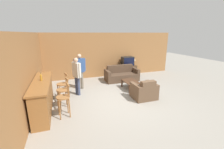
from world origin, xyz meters
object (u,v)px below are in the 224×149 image
(bar_chair_near, at_px, (64,99))
(bottle, at_px, (41,77))
(bar_chair_far, at_px, (63,86))
(person_by_window, at_px, (80,69))
(bar_chair_mid, at_px, (63,92))
(tv, at_px, (128,61))
(coffee_table, at_px, (131,82))
(armchair_near, at_px, (144,91))
(tv_unit, at_px, (127,71))
(table_lamp, at_px, (134,59))
(person_by_counter, at_px, (77,74))
(couch_far, at_px, (121,75))

(bar_chair_near, relative_size, bottle, 3.98)
(bar_chair_far, relative_size, person_by_window, 0.64)
(bar_chair_mid, relative_size, tv, 1.49)
(bar_chair_far, distance_m, bottle, 1.06)
(bar_chair_mid, xyz_separation_m, coffee_table, (3.04, 0.87, -0.25))
(armchair_near, bearing_deg, bar_chair_far, 163.56)
(coffee_table, bearing_deg, tv_unit, 69.32)
(bar_chair_mid, bearing_deg, armchair_near, -4.95)
(table_lamp, relative_size, person_by_window, 0.30)
(bottle, xyz_separation_m, person_by_counter, (1.24, 0.97, -0.27))
(coffee_table, relative_size, bottle, 3.52)
(bar_chair_near, height_order, armchair_near, bar_chair_near)
(table_lamp, bearing_deg, person_by_window, -158.16)
(coffee_table, height_order, bottle, bottle)
(couch_far, distance_m, person_by_counter, 2.92)
(bar_chair_mid, height_order, table_lamp, table_lamp)
(bar_chair_near, height_order, person_by_window, person_by_window)
(bar_chair_mid, bearing_deg, couch_far, 35.97)
(armchair_near, distance_m, person_by_window, 3.07)
(table_lamp, bearing_deg, bar_chair_far, -150.44)
(bar_chair_far, height_order, table_lamp, table_lamp)
(tv_unit, relative_size, tv, 1.56)
(bar_chair_far, relative_size, couch_far, 0.58)
(armchair_near, xyz_separation_m, table_lamp, (1.19, 3.34, 0.70))
(couch_far, relative_size, table_lamp, 3.68)
(bar_chair_near, distance_m, person_by_window, 2.49)
(bar_chair_mid, xyz_separation_m, couch_far, (3.15, 2.28, -0.29))
(tv_unit, bearing_deg, coffee_table, -110.68)
(person_by_window, bearing_deg, bar_chair_near, -109.21)
(table_lamp, height_order, person_by_window, person_by_window)
(armchair_near, distance_m, bottle, 3.85)
(bar_chair_near, xyz_separation_m, table_lamp, (4.28, 3.72, 0.42))
(couch_far, bearing_deg, table_lamp, 34.82)
(tv_unit, bearing_deg, couch_far, -132.44)
(coffee_table, distance_m, person_by_counter, 2.51)
(bar_chair_far, height_order, person_by_counter, person_by_counter)
(couch_far, xyz_separation_m, person_by_counter, (-2.55, -1.27, 0.61))
(table_lamp, bearing_deg, armchair_near, -109.63)
(couch_far, bearing_deg, armchair_near, -91.26)
(bar_chair_mid, relative_size, bottle, 3.98)
(armchair_near, height_order, tv_unit, armchair_near)
(armchair_near, xyz_separation_m, tv_unit, (0.78, 3.34, 0.02))
(bottle, bearing_deg, person_by_window, 48.39)
(bar_chair_mid, bearing_deg, table_lamp, 35.67)
(bar_chair_near, distance_m, armchair_near, 3.13)
(bar_chair_far, bearing_deg, bar_chair_near, -89.99)
(table_lamp, distance_m, person_by_counter, 4.23)
(bar_chair_mid, xyz_separation_m, tv, (3.87, 3.07, 0.33))
(tv_unit, bearing_deg, tv, -90.00)
(armchair_near, relative_size, tv, 1.27)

